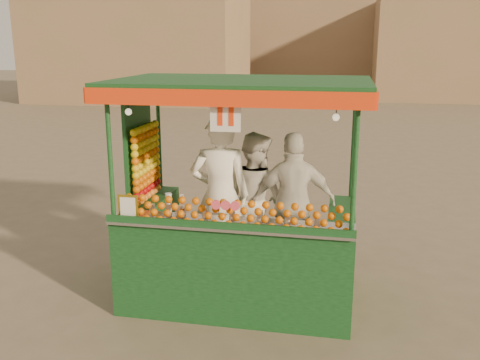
% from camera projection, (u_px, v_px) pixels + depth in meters
% --- Properties ---
extents(ground, '(90.00, 90.00, 0.00)m').
position_uv_depth(ground, '(240.00, 286.00, 6.45)').
color(ground, brown).
rests_on(ground, ground).
extents(building_left, '(10.00, 6.00, 6.00)m').
position_uv_depth(building_left, '(140.00, 39.00, 26.38)').
color(building_left, '#906C52').
rests_on(building_left, ground).
extents(building_right, '(9.00, 6.00, 5.00)m').
position_uv_depth(building_right, '(465.00, 49.00, 27.30)').
color(building_right, '#906C52').
rests_on(building_right, ground).
extents(building_center, '(14.00, 7.00, 7.00)m').
position_uv_depth(building_center, '(300.00, 31.00, 34.44)').
color(building_center, '#906C52').
rests_on(building_center, ground).
extents(juice_cart, '(2.73, 1.77, 2.48)m').
position_uv_depth(juice_cart, '(233.00, 232.00, 5.93)').
color(juice_cart, '#0E3615').
rests_on(juice_cart, ground).
extents(vendor_left, '(0.73, 0.56, 1.81)m').
position_uv_depth(vendor_left, '(220.00, 196.00, 5.97)').
color(vendor_left, white).
rests_on(vendor_left, ground).
extents(vendor_middle, '(0.97, 0.94, 1.58)m').
position_uv_depth(vendor_middle, '(255.00, 199.00, 6.27)').
color(vendor_middle, silver).
rests_on(vendor_middle, ground).
extents(vendor_right, '(1.01, 0.60, 1.61)m').
position_uv_depth(vendor_right, '(294.00, 203.00, 6.04)').
color(vendor_right, silver).
rests_on(vendor_right, ground).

